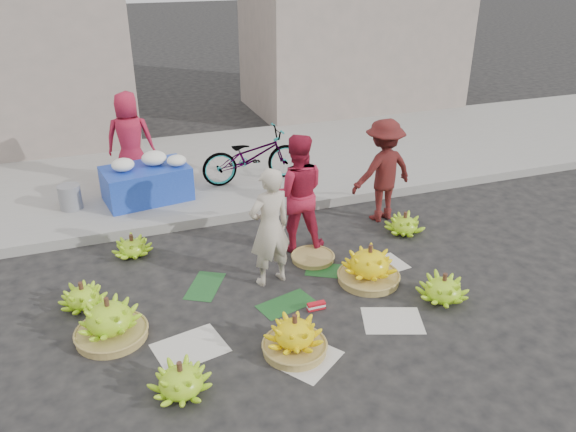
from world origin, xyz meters
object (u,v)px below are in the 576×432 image
object	(u,v)px
vendor_cream	(270,227)
bicycle	(252,156)
banana_bunch_4	(369,265)
flower_table	(147,181)
banana_bunch_0	(110,320)

from	to	relation	value
vendor_cream	bicycle	distance (m)	3.04
vendor_cream	bicycle	xyz separation A→B (m)	(0.67, 2.96, -0.17)
banana_bunch_4	flower_table	size ratio (longest dim) A/B	0.55
flower_table	bicycle	distance (m)	1.79
banana_bunch_0	vendor_cream	bearing A→B (deg)	13.92
bicycle	vendor_cream	bearing A→B (deg)	166.79
banana_bunch_0	flower_table	bearing A→B (deg)	75.90
vendor_cream	banana_bunch_4	bearing A→B (deg)	148.46
banana_bunch_0	bicycle	xyz separation A→B (m)	(2.59, 3.43, 0.35)
flower_table	vendor_cream	bearing A→B (deg)	-77.20
banana_bunch_4	vendor_cream	bearing A→B (deg)	160.32
banana_bunch_0	banana_bunch_4	bearing A→B (deg)	1.30
banana_bunch_4	bicycle	bearing A→B (deg)	98.04
banana_bunch_0	vendor_cream	xyz separation A→B (m)	(1.93, 0.48, 0.53)
banana_bunch_0	flower_table	world-z (taller)	flower_table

